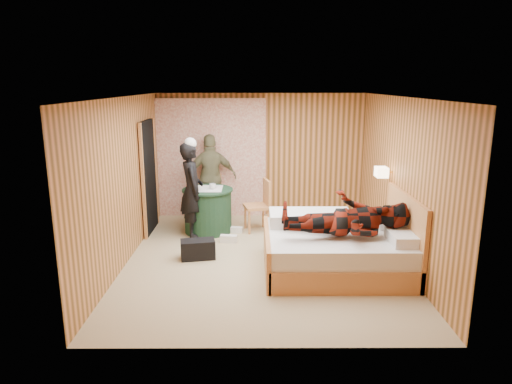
{
  "coord_description": "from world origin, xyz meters",
  "views": [
    {
      "loc": [
        -0.13,
        -6.76,
        2.71
      ],
      "look_at": [
        -0.11,
        0.12,
        1.05
      ],
      "focal_mm": 32.0,
      "sensor_mm": 36.0,
      "label": 1
    }
  ],
  "objects_px": {
    "bed": "(339,248)",
    "woman_standing": "(192,190)",
    "duffel_bag": "(198,249)",
    "chair_far": "(211,194)",
    "nightstand": "(376,233)",
    "round_table": "(208,210)",
    "man_at_table": "(211,178)",
    "wall_lamp": "(382,172)",
    "chair_near": "(261,201)",
    "man_on_bed": "(347,208)"
  },
  "relations": [
    {
      "from": "round_table",
      "to": "man_at_table",
      "type": "distance_m",
      "value": 0.9
    },
    {
      "from": "man_on_bed",
      "to": "wall_lamp",
      "type": "bearing_deg",
      "value": 55.29
    },
    {
      "from": "chair_near",
      "to": "man_at_table",
      "type": "distance_m",
      "value": 1.25
    },
    {
      "from": "man_at_table",
      "to": "chair_near",
      "type": "bearing_deg",
      "value": 131.3
    },
    {
      "from": "wall_lamp",
      "to": "man_on_bed",
      "type": "distance_m",
      "value": 1.39
    },
    {
      "from": "duffel_bag",
      "to": "chair_far",
      "type": "bearing_deg",
      "value": 78.53
    },
    {
      "from": "wall_lamp",
      "to": "woman_standing",
      "type": "relative_size",
      "value": 0.15
    },
    {
      "from": "bed",
      "to": "round_table",
      "type": "distance_m",
      "value": 2.76
    },
    {
      "from": "wall_lamp",
      "to": "chair_far",
      "type": "distance_m",
      "value": 3.43
    },
    {
      "from": "wall_lamp",
      "to": "duffel_bag",
      "type": "height_order",
      "value": "wall_lamp"
    },
    {
      "from": "woman_standing",
      "to": "man_on_bed",
      "type": "bearing_deg",
      "value": -142.44
    },
    {
      "from": "nightstand",
      "to": "duffel_bag",
      "type": "bearing_deg",
      "value": -172.02
    },
    {
      "from": "wall_lamp",
      "to": "man_on_bed",
      "type": "height_order",
      "value": "man_on_bed"
    },
    {
      "from": "round_table",
      "to": "woman_standing",
      "type": "xyz_separation_m",
      "value": [
        -0.25,
        -0.25,
        0.44
      ]
    },
    {
      "from": "wall_lamp",
      "to": "man_at_table",
      "type": "bearing_deg",
      "value": 150.05
    },
    {
      "from": "nightstand",
      "to": "chair_near",
      "type": "distance_m",
      "value": 2.15
    },
    {
      "from": "duffel_bag",
      "to": "round_table",
      "type": "bearing_deg",
      "value": 77.88
    },
    {
      "from": "woman_standing",
      "to": "nightstand",
      "type": "bearing_deg",
      "value": -118.36
    },
    {
      "from": "chair_near",
      "to": "round_table",
      "type": "bearing_deg",
      "value": -99.8
    },
    {
      "from": "chair_near",
      "to": "bed",
      "type": "bearing_deg",
      "value": 18.07
    },
    {
      "from": "round_table",
      "to": "man_on_bed",
      "type": "relative_size",
      "value": 0.52
    },
    {
      "from": "chair_near",
      "to": "duffel_bag",
      "type": "xyz_separation_m",
      "value": [
        -1.01,
        -1.4,
        -0.41
      ]
    },
    {
      "from": "man_on_bed",
      "to": "nightstand",
      "type": "bearing_deg",
      "value": 55.98
    },
    {
      "from": "wall_lamp",
      "to": "duffel_bag",
      "type": "distance_m",
      "value": 3.19
    },
    {
      "from": "round_table",
      "to": "woman_standing",
      "type": "relative_size",
      "value": 0.55
    },
    {
      "from": "man_on_bed",
      "to": "woman_standing",
      "type": "bearing_deg",
      "value": 143.54
    },
    {
      "from": "chair_near",
      "to": "woman_standing",
      "type": "relative_size",
      "value": 0.57
    },
    {
      "from": "nightstand",
      "to": "duffel_bag",
      "type": "relative_size",
      "value": 1.04
    },
    {
      "from": "round_table",
      "to": "chair_far",
      "type": "distance_m",
      "value": 0.74
    },
    {
      "from": "bed",
      "to": "man_at_table",
      "type": "bearing_deg",
      "value": 129.43
    },
    {
      "from": "bed",
      "to": "duffel_bag",
      "type": "xyz_separation_m",
      "value": [
        -2.14,
        0.44,
        -0.18
      ]
    },
    {
      "from": "wall_lamp",
      "to": "chair_near",
      "type": "xyz_separation_m",
      "value": [
        -1.93,
        0.96,
        -0.74
      ]
    },
    {
      "from": "bed",
      "to": "chair_near",
      "type": "bearing_deg",
      "value": 121.42
    },
    {
      "from": "duffel_bag",
      "to": "man_at_table",
      "type": "bearing_deg",
      "value": 78.41
    },
    {
      "from": "chair_far",
      "to": "man_at_table",
      "type": "height_order",
      "value": "man_at_table"
    },
    {
      "from": "nightstand",
      "to": "man_on_bed",
      "type": "relative_size",
      "value": 0.31
    },
    {
      "from": "wall_lamp",
      "to": "chair_far",
      "type": "xyz_separation_m",
      "value": [
        -2.92,
        1.63,
        -0.76
      ]
    },
    {
      "from": "bed",
      "to": "woman_standing",
      "type": "xyz_separation_m",
      "value": [
        -2.36,
        1.54,
        0.52
      ]
    },
    {
      "from": "man_at_table",
      "to": "nightstand",
      "type": "bearing_deg",
      "value": 136.66
    },
    {
      "from": "wall_lamp",
      "to": "man_at_table",
      "type": "height_order",
      "value": "man_at_table"
    },
    {
      "from": "bed",
      "to": "chair_far",
      "type": "bearing_deg",
      "value": 130.03
    },
    {
      "from": "wall_lamp",
      "to": "woman_standing",
      "type": "bearing_deg",
      "value": 168.39
    },
    {
      "from": "man_at_table",
      "to": "man_on_bed",
      "type": "bearing_deg",
      "value": 114.92
    },
    {
      "from": "chair_near",
      "to": "duffel_bag",
      "type": "bearing_deg",
      "value": -49.19
    },
    {
      "from": "man_at_table",
      "to": "woman_standing",
      "type": "bearing_deg",
      "value": 63.66
    },
    {
      "from": "nightstand",
      "to": "man_at_table",
      "type": "relative_size",
      "value": 0.32
    },
    {
      "from": "nightstand",
      "to": "duffel_bag",
      "type": "distance_m",
      "value": 2.93
    },
    {
      "from": "bed",
      "to": "wall_lamp",
      "type": "bearing_deg",
      "value": 47.83
    },
    {
      "from": "round_table",
      "to": "man_at_table",
      "type": "relative_size",
      "value": 0.54
    },
    {
      "from": "wall_lamp",
      "to": "chair_near",
      "type": "relative_size",
      "value": 0.27
    }
  ]
}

